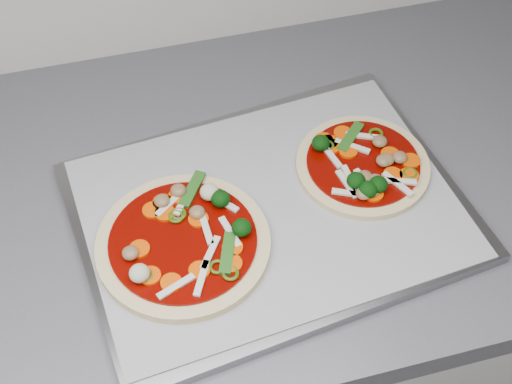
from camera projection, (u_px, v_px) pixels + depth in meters
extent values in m
cube|color=gray|center=(270.00, 212.00, 0.90)|extent=(0.52, 0.41, 0.02)
cube|color=#9B9CA1|center=(270.00, 207.00, 0.90)|extent=(0.49, 0.38, 0.00)
cylinder|color=#E1C589|center=(183.00, 244.00, 0.85)|extent=(0.23, 0.23, 0.01)
cylinder|color=#6D0600|center=(183.00, 240.00, 0.85)|extent=(0.20, 0.20, 0.00)
cube|color=silver|center=(202.00, 278.00, 0.81)|extent=(0.03, 0.05, 0.00)
cylinder|color=#FB6100|center=(178.00, 196.00, 0.88)|extent=(0.03, 0.03, 0.00)
cylinder|color=#FB6100|center=(199.00, 270.00, 0.82)|extent=(0.03, 0.03, 0.00)
ellipsoid|color=olive|center=(197.00, 212.00, 0.86)|extent=(0.03, 0.03, 0.01)
cube|color=silver|center=(176.00, 286.00, 0.80)|extent=(0.05, 0.03, 0.00)
torus|color=#334F0C|center=(230.00, 273.00, 0.81)|extent=(0.02, 0.02, 0.00)
cube|color=silver|center=(206.00, 229.00, 0.85)|extent=(0.01, 0.05, 0.00)
cube|color=#2E681D|center=(192.00, 189.00, 0.89)|extent=(0.04, 0.06, 0.00)
cylinder|color=#FB6100|center=(232.00, 264.00, 0.82)|extent=(0.03, 0.03, 0.00)
cube|color=silver|center=(184.00, 200.00, 0.88)|extent=(0.03, 0.04, 0.00)
ellipsoid|color=olive|center=(241.00, 228.00, 0.85)|extent=(0.03, 0.03, 0.01)
ellipsoid|color=olive|center=(178.00, 190.00, 0.88)|extent=(0.03, 0.03, 0.01)
cylinder|color=#FB6100|center=(165.00, 213.00, 0.87)|extent=(0.03, 0.03, 0.00)
cube|color=silver|center=(170.00, 203.00, 0.88)|extent=(0.04, 0.04, 0.00)
ellipsoid|color=olive|center=(130.00, 253.00, 0.83)|extent=(0.03, 0.03, 0.01)
ellipsoid|color=beige|center=(209.00, 192.00, 0.88)|extent=(0.03, 0.03, 0.02)
cube|color=#2E681D|center=(228.00, 253.00, 0.83)|extent=(0.03, 0.06, 0.00)
ellipsoid|color=beige|center=(139.00, 273.00, 0.80)|extent=(0.03, 0.03, 0.02)
cylinder|color=#FB6100|center=(232.00, 248.00, 0.84)|extent=(0.03, 0.03, 0.00)
cube|color=silver|center=(210.00, 253.00, 0.83)|extent=(0.03, 0.04, 0.00)
ellipsoid|color=black|center=(242.00, 228.00, 0.84)|extent=(0.03, 0.03, 0.02)
torus|color=#334F0C|center=(217.00, 267.00, 0.82)|extent=(0.03, 0.03, 0.00)
cylinder|color=#FB6100|center=(150.00, 276.00, 0.81)|extent=(0.03, 0.03, 0.00)
cube|color=silver|center=(222.00, 202.00, 0.88)|extent=(0.04, 0.04, 0.00)
torus|color=#334F0C|center=(144.00, 276.00, 0.81)|extent=(0.02, 0.02, 0.00)
cylinder|color=#FB6100|center=(152.00, 210.00, 0.87)|extent=(0.03, 0.03, 0.00)
cylinder|color=#FB6100|center=(163.00, 202.00, 0.88)|extent=(0.04, 0.04, 0.00)
torus|color=#334F0C|center=(176.00, 216.00, 0.86)|extent=(0.03, 0.03, 0.00)
cylinder|color=#FB6100|center=(198.00, 219.00, 0.86)|extent=(0.03, 0.03, 0.00)
cube|color=silver|center=(230.00, 232.00, 0.85)|extent=(0.02, 0.05, 0.00)
torus|color=#334F0C|center=(178.00, 214.00, 0.87)|extent=(0.03, 0.03, 0.00)
ellipsoid|color=black|center=(220.00, 199.00, 0.87)|extent=(0.03, 0.03, 0.02)
cylinder|color=#FB6100|center=(139.00, 249.00, 0.83)|extent=(0.04, 0.04, 0.00)
ellipsoid|color=olive|center=(162.00, 201.00, 0.87)|extent=(0.03, 0.03, 0.01)
cylinder|color=#FB6100|center=(171.00, 283.00, 0.81)|extent=(0.03, 0.03, 0.00)
cylinder|color=#E1C589|center=(363.00, 166.00, 0.93)|extent=(0.19, 0.19, 0.01)
cylinder|color=#6D0600|center=(363.00, 162.00, 0.93)|extent=(0.16, 0.16, 0.00)
cube|color=#2E681D|center=(350.00, 137.00, 0.95)|extent=(0.05, 0.05, 0.00)
cylinder|color=#FB6100|center=(390.00, 155.00, 0.93)|extent=(0.04, 0.04, 0.00)
cube|color=silver|center=(364.00, 136.00, 0.95)|extent=(0.05, 0.03, 0.00)
ellipsoid|color=olive|center=(365.00, 177.00, 0.90)|extent=(0.02, 0.02, 0.01)
cylinder|color=#FB6100|center=(329.00, 142.00, 0.95)|extent=(0.03, 0.03, 0.00)
cylinder|color=#FB6100|center=(374.00, 194.00, 0.89)|extent=(0.03, 0.03, 0.00)
cube|color=silver|center=(397.00, 181.00, 0.90)|extent=(0.05, 0.02, 0.00)
cylinder|color=#FB6100|center=(343.00, 133.00, 0.96)|extent=(0.03, 0.03, 0.00)
torus|color=#334F0C|center=(327.00, 146.00, 0.94)|extent=(0.02, 0.02, 0.00)
cylinder|color=#FB6100|center=(409.00, 175.00, 0.91)|extent=(0.04, 0.04, 0.00)
ellipsoid|color=olive|center=(375.00, 180.00, 0.90)|extent=(0.03, 0.03, 0.01)
ellipsoid|color=olive|center=(387.00, 159.00, 0.92)|extent=(0.03, 0.03, 0.01)
ellipsoid|color=black|center=(378.00, 184.00, 0.89)|extent=(0.03, 0.03, 0.02)
cylinder|color=#FB6100|center=(365.00, 187.00, 0.90)|extent=(0.03, 0.03, 0.00)
torus|color=#334F0C|center=(376.00, 134.00, 0.95)|extent=(0.03, 0.03, 0.00)
torus|color=#334F0C|center=(410.00, 173.00, 0.91)|extent=(0.03, 0.03, 0.00)
cube|color=silver|center=(367.00, 182.00, 0.90)|extent=(0.02, 0.05, 0.00)
cube|color=silver|center=(351.00, 194.00, 0.89)|extent=(0.05, 0.03, 0.00)
ellipsoid|color=black|center=(368.00, 189.00, 0.88)|extent=(0.03, 0.03, 0.02)
ellipsoid|color=olive|center=(364.00, 193.00, 0.89)|extent=(0.02, 0.02, 0.01)
ellipsoid|color=black|center=(356.00, 180.00, 0.89)|extent=(0.03, 0.03, 0.02)
cube|color=silver|center=(347.00, 184.00, 0.90)|extent=(0.02, 0.05, 0.00)
ellipsoid|color=olive|center=(400.00, 157.00, 0.92)|extent=(0.03, 0.03, 0.01)
cube|color=silver|center=(350.00, 180.00, 0.90)|extent=(0.01, 0.05, 0.00)
ellipsoid|color=black|center=(321.00, 143.00, 0.93)|extent=(0.03, 0.03, 0.02)
cylinder|color=#FB6100|center=(411.00, 161.00, 0.92)|extent=(0.03, 0.03, 0.00)
cube|color=silver|center=(398.00, 184.00, 0.90)|extent=(0.03, 0.05, 0.00)
cube|color=silver|center=(331.00, 155.00, 0.93)|extent=(0.02, 0.05, 0.00)
cylinder|color=#FB6100|center=(331.00, 147.00, 0.94)|extent=(0.04, 0.04, 0.00)
cylinder|color=#FB6100|center=(393.00, 175.00, 0.91)|extent=(0.03, 0.03, 0.00)
ellipsoid|color=olive|center=(384.00, 161.00, 0.92)|extent=(0.03, 0.03, 0.01)
cube|color=silver|center=(352.00, 146.00, 0.94)|extent=(0.04, 0.04, 0.00)
cylinder|color=#FB6100|center=(348.00, 151.00, 0.94)|extent=(0.04, 0.04, 0.00)
cylinder|color=#FB6100|center=(324.00, 140.00, 0.95)|extent=(0.03, 0.03, 0.00)
ellipsoid|color=olive|center=(380.00, 141.00, 0.94)|extent=(0.02, 0.02, 0.01)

